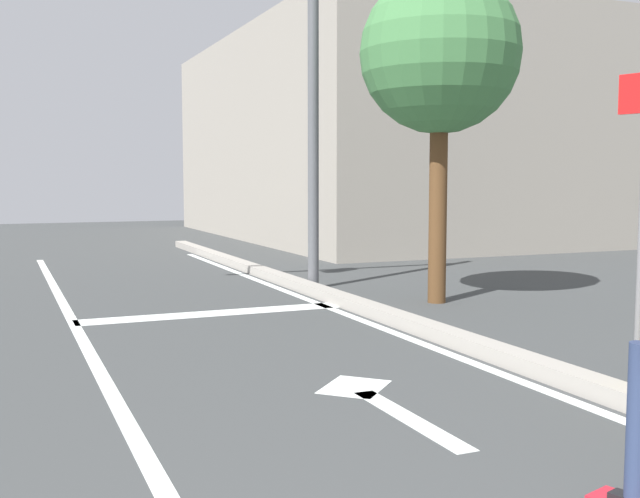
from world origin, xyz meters
The scene contains 9 objects.
lane_line_center centered at (-0.22, 6.00, 0.00)m, with size 0.12×20.00×0.01m, color silver.
lane_line_curbside centered at (2.83, 6.00, 0.00)m, with size 0.12×20.00×0.01m, color silver.
stop_bar centered at (1.38, 8.66, 0.00)m, with size 3.20×0.40×0.01m, color silver.
lane_arrow_stem centered at (1.54, 4.21, 0.00)m, with size 0.16×1.40×0.01m, color silver.
lane_arrow_head centered at (1.54, 5.06, 0.00)m, with size 0.56×0.44×0.01m, color silver.
curb_strip centered at (3.08, 6.00, 0.07)m, with size 0.24×24.00×0.14m, color #9C968D.
traffic_signal_mast centered at (2.28, 10.16, 3.54)m, with size 4.68×0.34×5.25m.
roadside_tree centered at (4.30, 8.32, 3.19)m, with size 2.06×2.06×4.25m.
building_block centered at (9.58, 19.46, 2.77)m, with size 9.21×12.88×5.54m, color gray.
Camera 1 is at (-0.96, -0.12, 1.60)m, focal length 42.50 mm.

